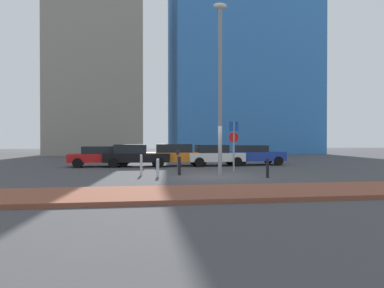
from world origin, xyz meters
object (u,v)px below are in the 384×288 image
traffic_bollard_far (268,168)px  parking_sign_post (234,140)px  parked_car_black (135,155)px  parked_car_blue (254,155)px  parked_car_orange (177,154)px  street_lamp (220,77)px  parked_car_red (101,156)px  traffic_bollard_near (179,166)px  parked_car_white (214,155)px  traffic_bollard_mid (158,168)px  traffic_bollard_edge (141,165)px  parking_meter (178,158)px

traffic_bollard_far → parking_sign_post: bearing=100.7°
parked_car_black → parked_car_blue: size_ratio=1.08×
parked_car_orange → street_lamp: street_lamp is taller
parked_car_red → traffic_bollard_near: size_ratio=4.66×
parked_car_white → street_lamp: 8.05m
parked_car_blue → street_lamp: size_ratio=0.47×
parked_car_white → parking_sign_post: parking_sign_post is taller
traffic_bollard_mid → traffic_bollard_edge: bearing=127.1°
parked_car_blue → parking_meter: 8.23m
traffic_bollard_mid → traffic_bollard_far: size_ratio=0.97×
parked_car_black → traffic_bollard_near: 6.64m
parked_car_red → parked_car_orange: bearing=-1.4°
parked_car_red → traffic_bollard_mid: bearing=-65.0°
parked_car_white → traffic_bollard_near: parked_car_white is taller
parking_sign_post → traffic_bollard_far: 3.92m
parked_car_black → traffic_bollard_edge: (0.39, -6.10, -0.25)m
parked_car_red → parked_car_black: parked_car_black is taller
traffic_bollard_edge → parking_sign_post: bearing=16.8°
traffic_bollard_far → parked_car_black: bearing=128.0°
traffic_bollard_far → traffic_bollard_mid: bearing=169.2°
parking_sign_post → parking_meter: 3.49m
traffic_bollard_near → parked_car_blue: bearing=46.7°
parked_car_white → parking_meter: 5.96m
traffic_bollard_near → traffic_bollard_far: traffic_bollard_near is taller
parked_car_blue → street_lamp: 9.28m
traffic_bollard_mid → parked_car_red: bearing=115.0°
traffic_bollard_far → parked_car_blue: bearing=75.6°
parked_car_orange → parked_car_white: size_ratio=1.13×
parked_car_white → parking_sign_post: bearing=-87.6°
parked_car_white → parking_meter: size_ratio=3.07×
parked_car_white → street_lamp: bearing=-99.5°
parked_car_black → traffic_bollard_edge: 6.12m
parked_car_black → traffic_bollard_near: bearing=-69.5°
parked_car_blue → traffic_bollard_edge: size_ratio=3.90×
traffic_bollard_near → traffic_bollard_edge: (-1.94, 0.11, 0.06)m
parked_car_black → traffic_bollard_edge: size_ratio=4.20×
parking_meter → traffic_bollard_far: 5.02m
parked_car_red → traffic_bollard_edge: parked_car_red is taller
street_lamp → traffic_bollard_edge: street_lamp is taller
parked_car_red → parked_car_white: parked_car_white is taller
parked_car_orange → parked_car_white: 2.60m
parking_meter → traffic_bollard_edge: bearing=-153.0°
traffic_bollard_near → parking_sign_post: bearing=27.1°
parked_car_black → parked_car_white: bearing=-0.1°
parking_sign_post → traffic_bollard_near: (-3.33, -1.70, -1.35)m
traffic_bollard_mid → traffic_bollard_edge: size_ratio=0.84×
parked_car_orange → parking_meter: (-0.52, -5.26, 0.04)m
parked_car_black → parked_car_orange: bearing=3.4°
parked_car_black → traffic_bollard_near: parked_car_black is taller
street_lamp → traffic_bollard_far: (2.00, -1.36, -4.55)m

